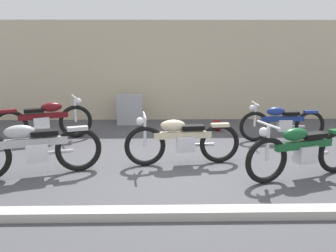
% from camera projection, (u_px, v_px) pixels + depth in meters
% --- Properties ---
extents(ground_plane, '(40.00, 40.00, 0.00)m').
position_uv_depth(ground_plane, '(175.00, 169.00, 6.62)').
color(ground_plane, '#47474C').
extents(building_wall, '(18.00, 0.30, 2.70)m').
position_uv_depth(building_wall, '(170.00, 71.00, 10.44)').
color(building_wall, beige).
rests_on(building_wall, ground_plane).
extents(curb_strip, '(18.00, 0.24, 0.12)m').
position_uv_depth(curb_strip, '(181.00, 213.00, 4.84)').
color(curb_strip, '#B7B2A8').
rests_on(curb_strip, ground_plane).
extents(stone_marker, '(0.66, 0.21, 0.80)m').
position_uv_depth(stone_marker, '(130.00, 110.00, 9.88)').
color(stone_marker, '#9E9EA3').
rests_on(stone_marker, ground_plane).
extents(helmet, '(0.26, 0.26, 0.26)m').
position_uv_depth(helmet, '(217.00, 126.00, 9.31)').
color(helmet, maroon).
rests_on(helmet, ground_plane).
extents(motorcycle_cream, '(2.09, 0.58, 0.94)m').
position_uv_depth(motorcycle_cream, '(182.00, 140.00, 6.79)').
color(motorcycle_cream, black).
rests_on(motorcycle_cream, ground_plane).
extents(motorcycle_maroon, '(2.02, 0.99, 0.96)m').
position_uv_depth(motorcycle_maroon, '(44.00, 120.00, 8.35)').
color(motorcycle_maroon, black).
rests_on(motorcycle_maroon, ground_plane).
extents(motorcycle_blue, '(1.92, 0.53, 0.86)m').
position_uv_depth(motorcycle_blue, '(282.00, 123.00, 8.34)').
color(motorcycle_blue, black).
rests_on(motorcycle_blue, ground_plane).
extents(motorcycle_green, '(2.06, 0.92, 0.96)m').
position_uv_depth(motorcycle_green, '(302.00, 150.00, 6.12)').
color(motorcycle_green, black).
rests_on(motorcycle_green, ground_plane).
extents(motorcycle_silver, '(2.14, 0.91, 1.00)m').
position_uv_depth(motorcycle_silver, '(32.00, 148.00, 6.19)').
color(motorcycle_silver, black).
rests_on(motorcycle_silver, ground_plane).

